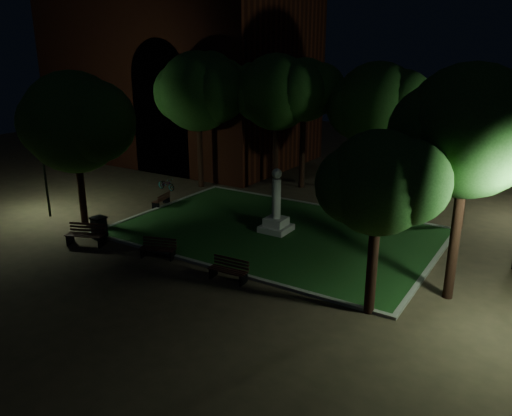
% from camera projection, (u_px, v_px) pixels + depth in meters
% --- Properties ---
extents(ground, '(80.00, 80.00, 0.00)m').
position_uv_depth(ground, '(255.00, 245.00, 23.33)').
color(ground, '#3F3122').
extents(lawn, '(15.00, 10.00, 0.08)m').
position_uv_depth(lawn, '(276.00, 232.00, 24.93)').
color(lawn, '#193E16').
rests_on(lawn, ground).
extents(lawn_kerb, '(15.40, 10.40, 0.12)m').
position_uv_depth(lawn_kerb, '(276.00, 231.00, 24.92)').
color(lawn_kerb, slate).
rests_on(lawn_kerb, ground).
extents(monument, '(1.40, 1.40, 3.20)m').
position_uv_depth(monument, '(276.00, 214.00, 24.65)').
color(monument, '#ABA69D').
rests_on(monument, lawn).
extents(building_main, '(20.00, 12.00, 15.00)m').
position_uv_depth(building_main, '(180.00, 67.00, 40.24)').
color(building_main, '#42180D').
rests_on(building_main, ground).
extents(tree_west, '(6.17, 5.04, 7.82)m').
position_uv_depth(tree_west, '(75.00, 123.00, 24.51)').
color(tree_west, black).
rests_on(tree_west, ground).
extents(tree_north_wl, '(5.70, 4.66, 8.56)m').
position_uv_depth(tree_north_wl, '(278.00, 92.00, 30.37)').
color(tree_north_wl, black).
rests_on(tree_north_wl, ground).
extents(tree_north_er, '(6.32, 5.16, 8.11)m').
position_uv_depth(tree_north_er, '(379.00, 106.00, 29.62)').
color(tree_north_er, black).
rests_on(tree_north_er, ground).
extents(tree_ne, '(4.43, 3.62, 6.26)m').
position_uv_depth(tree_ne, '(472.00, 142.00, 24.17)').
color(tree_ne, black).
rests_on(tree_ne, ground).
extents(tree_east, '(5.55, 4.53, 8.41)m').
position_uv_depth(tree_east, '(472.00, 132.00, 16.52)').
color(tree_east, black).
rests_on(tree_east, ground).
extents(tree_se, '(4.24, 3.46, 6.39)m').
position_uv_depth(tree_se, '(381.00, 184.00, 15.95)').
color(tree_se, black).
rests_on(tree_se, ground).
extents(tree_nw, '(6.12, 5.00, 8.70)m').
position_uv_depth(tree_nw, '(199.00, 92.00, 31.30)').
color(tree_nw, black).
rests_on(tree_nw, ground).
extents(tree_far_north, '(4.84, 3.95, 8.28)m').
position_uv_depth(tree_far_north, '(305.00, 90.00, 31.15)').
color(tree_far_north, black).
rests_on(tree_far_north, ground).
extents(tree_extra, '(5.96, 4.87, 8.76)m').
position_uv_depth(tree_extra, '(219.00, 88.00, 32.56)').
color(tree_extra, black).
rests_on(tree_extra, ground).
extents(lamppost_sw, '(1.18, 0.28, 4.15)m').
position_uv_depth(lamppost_sw, '(43.00, 164.00, 26.48)').
color(lamppost_sw, black).
rests_on(lamppost_sw, ground).
extents(lamppost_nw, '(1.18, 0.28, 4.14)m').
position_uv_depth(lamppost_nw, '(183.00, 132.00, 36.51)').
color(lamppost_nw, black).
rests_on(lamppost_nw, ground).
extents(bench_near_left, '(1.65, 1.03, 0.86)m').
position_uv_depth(bench_near_left, '(158.00, 249.00, 21.86)').
color(bench_near_left, black).
rests_on(bench_near_left, ground).
extents(bench_near_right, '(1.64, 0.66, 0.88)m').
position_uv_depth(bench_near_right, '(229.00, 270.00, 19.71)').
color(bench_near_right, black).
rests_on(bench_near_right, ground).
extents(bench_west_near, '(1.91, 1.26, 0.99)m').
position_uv_depth(bench_west_near, '(86.00, 235.00, 23.28)').
color(bench_west_near, black).
rests_on(bench_west_near, ground).
extents(bench_left_side, '(0.77, 1.46, 0.76)m').
position_uv_depth(bench_left_side, '(162.00, 200.00, 29.01)').
color(bench_left_side, black).
rests_on(bench_left_side, ground).
extents(bench_far_side, '(1.86, 1.05, 0.97)m').
position_uv_depth(bench_far_side, '(396.00, 198.00, 29.05)').
color(bench_far_side, black).
rests_on(bench_far_side, ground).
extents(trash_bin, '(0.73, 0.73, 1.09)m').
position_uv_depth(trash_bin, '(99.00, 228.00, 23.97)').
color(trash_bin, black).
rests_on(trash_bin, ground).
extents(bicycle, '(1.52, 0.67, 0.77)m').
position_uv_depth(bicycle, '(166.00, 184.00, 32.35)').
color(bicycle, black).
rests_on(bicycle, ground).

